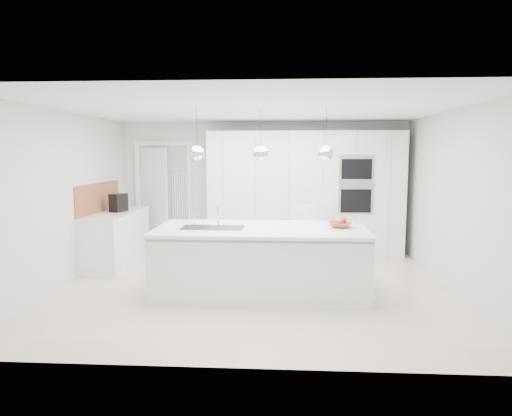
# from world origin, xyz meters

# --- Properties ---
(floor) EXTENTS (5.50, 5.50, 0.00)m
(floor) POSITION_xyz_m (0.00, 0.00, 0.00)
(floor) COLOR beige
(floor) RESTS_ON ground
(wall_back) EXTENTS (5.50, 0.00, 5.50)m
(wall_back) POSITION_xyz_m (0.00, 2.50, 1.25)
(wall_back) COLOR silver
(wall_back) RESTS_ON ground
(wall_left) EXTENTS (0.00, 5.00, 5.00)m
(wall_left) POSITION_xyz_m (-2.75, 0.00, 1.25)
(wall_left) COLOR silver
(wall_left) RESTS_ON ground
(ceiling) EXTENTS (5.50, 5.50, 0.00)m
(ceiling) POSITION_xyz_m (0.00, 0.00, 2.50)
(ceiling) COLOR white
(ceiling) RESTS_ON wall_back
(tall_cabinets) EXTENTS (3.60, 0.60, 2.30)m
(tall_cabinets) POSITION_xyz_m (0.80, 2.20, 1.15)
(tall_cabinets) COLOR white
(tall_cabinets) RESTS_ON floor
(oven_stack) EXTENTS (0.62, 0.04, 1.05)m
(oven_stack) POSITION_xyz_m (1.70, 1.89, 1.35)
(oven_stack) COLOR #A5A5A8
(oven_stack) RESTS_ON tall_cabinets
(doorway_frame) EXTENTS (1.11, 0.08, 2.13)m
(doorway_frame) POSITION_xyz_m (-1.95, 2.47, 1.02)
(doorway_frame) COLOR white
(doorway_frame) RESTS_ON floor
(hallway_door) EXTENTS (0.76, 0.38, 2.00)m
(hallway_door) POSITION_xyz_m (-2.20, 2.42, 1.00)
(hallway_door) COLOR white
(hallway_door) RESTS_ON floor
(radiator) EXTENTS (0.32, 0.04, 1.40)m
(radiator) POSITION_xyz_m (-1.63, 2.46, 0.85)
(radiator) COLOR white
(radiator) RESTS_ON floor
(left_base_cabinets) EXTENTS (0.60, 1.80, 0.86)m
(left_base_cabinets) POSITION_xyz_m (-2.45, 1.20, 0.43)
(left_base_cabinets) COLOR white
(left_base_cabinets) RESTS_ON floor
(left_worktop) EXTENTS (0.62, 1.82, 0.04)m
(left_worktop) POSITION_xyz_m (-2.45, 1.20, 0.88)
(left_worktop) COLOR white
(left_worktop) RESTS_ON left_base_cabinets
(oak_backsplash) EXTENTS (0.02, 1.80, 0.50)m
(oak_backsplash) POSITION_xyz_m (-2.74, 1.20, 1.15)
(oak_backsplash) COLOR #9E6241
(oak_backsplash) RESTS_ON wall_left
(island_base) EXTENTS (2.80, 1.20, 0.86)m
(island_base) POSITION_xyz_m (0.10, -0.30, 0.43)
(island_base) COLOR white
(island_base) RESTS_ON floor
(island_worktop) EXTENTS (2.84, 1.40, 0.04)m
(island_worktop) POSITION_xyz_m (0.10, -0.25, 0.88)
(island_worktop) COLOR white
(island_worktop) RESTS_ON island_base
(island_sink) EXTENTS (0.84, 0.44, 0.18)m
(island_sink) POSITION_xyz_m (-0.55, -0.30, 0.82)
(island_sink) COLOR #3F3F42
(island_sink) RESTS_ON island_worktop
(island_tap) EXTENTS (0.02, 0.02, 0.30)m
(island_tap) POSITION_xyz_m (-0.50, -0.10, 1.05)
(island_tap) COLOR white
(island_tap) RESTS_ON island_worktop
(pendant_left) EXTENTS (0.20, 0.20, 0.20)m
(pendant_left) POSITION_xyz_m (-0.75, -0.30, 1.90)
(pendant_left) COLOR white
(pendant_left) RESTS_ON ceiling
(pendant_mid) EXTENTS (0.20, 0.20, 0.20)m
(pendant_mid) POSITION_xyz_m (0.10, -0.30, 1.90)
(pendant_mid) COLOR white
(pendant_mid) RESTS_ON ceiling
(pendant_right) EXTENTS (0.20, 0.20, 0.20)m
(pendant_right) POSITION_xyz_m (0.95, -0.30, 1.90)
(pendant_right) COLOR white
(pendant_right) RESTS_ON ceiling
(fruit_bowl) EXTENTS (0.39, 0.39, 0.08)m
(fruit_bowl) POSITION_xyz_m (1.17, -0.18, 0.94)
(fruit_bowl) COLOR #9E6241
(fruit_bowl) RESTS_ON island_worktop
(espresso_machine) EXTENTS (0.27, 0.34, 0.31)m
(espresso_machine) POSITION_xyz_m (-2.43, 1.30, 1.06)
(espresso_machine) COLOR black
(espresso_machine) RESTS_ON left_worktop
(bar_stool_left) EXTENTS (0.44, 0.55, 1.09)m
(bar_stool_left) POSITION_xyz_m (0.70, 0.70, 0.54)
(bar_stool_left) COLOR white
(bar_stool_left) RESTS_ON floor
(bar_stool_right) EXTENTS (0.56, 0.65, 1.18)m
(bar_stool_right) POSITION_xyz_m (1.05, 0.60, 0.59)
(bar_stool_right) COLOR white
(bar_stool_right) RESTS_ON floor
(apple_a) EXTENTS (0.08, 0.08, 0.08)m
(apple_a) POSITION_xyz_m (1.17, -0.25, 0.97)
(apple_a) COLOR #9D1D11
(apple_a) RESTS_ON fruit_bowl
(apple_b) EXTENTS (0.09, 0.09, 0.09)m
(apple_b) POSITION_xyz_m (1.22, -0.14, 0.97)
(apple_b) COLOR #9D1D11
(apple_b) RESTS_ON fruit_bowl
(banana_bunch) EXTENTS (0.22, 0.16, 0.19)m
(banana_bunch) POSITION_xyz_m (1.19, -0.16, 1.01)
(banana_bunch) COLOR yellow
(banana_bunch) RESTS_ON fruit_bowl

